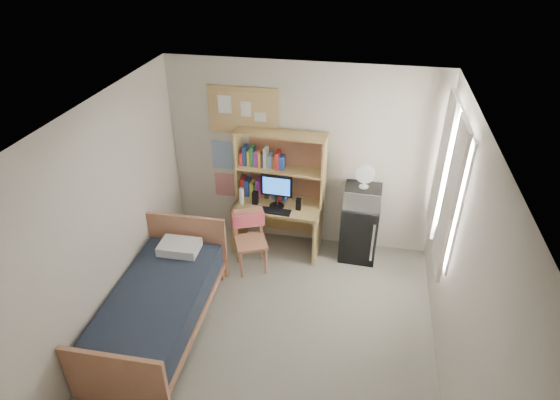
% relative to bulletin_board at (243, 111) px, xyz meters
% --- Properties ---
extents(floor, '(3.60, 4.20, 0.02)m').
position_rel_bulletin_board_xyz_m(floor, '(0.78, -2.08, -1.93)').
color(floor, gray).
rests_on(floor, ground).
extents(ceiling, '(3.60, 4.20, 0.02)m').
position_rel_bulletin_board_xyz_m(ceiling, '(0.78, -2.08, 0.68)').
color(ceiling, silver).
rests_on(ceiling, wall_back).
extents(wall_back, '(3.60, 0.04, 2.60)m').
position_rel_bulletin_board_xyz_m(wall_back, '(0.78, 0.02, -0.62)').
color(wall_back, beige).
rests_on(wall_back, floor).
extents(wall_left, '(0.04, 4.20, 2.60)m').
position_rel_bulletin_board_xyz_m(wall_left, '(-1.02, -2.08, -0.62)').
color(wall_left, beige).
rests_on(wall_left, floor).
extents(wall_right, '(0.04, 4.20, 2.60)m').
position_rel_bulletin_board_xyz_m(wall_right, '(2.58, -2.08, -0.62)').
color(wall_right, beige).
rests_on(wall_right, floor).
extents(window_unit, '(0.10, 1.40, 1.70)m').
position_rel_bulletin_board_xyz_m(window_unit, '(2.53, -0.88, -0.32)').
color(window_unit, white).
rests_on(window_unit, wall_right).
extents(curtain_left, '(0.04, 0.55, 1.70)m').
position_rel_bulletin_board_xyz_m(curtain_left, '(2.50, -1.28, -0.32)').
color(curtain_left, white).
rests_on(curtain_left, wall_right).
extents(curtain_right, '(0.04, 0.55, 1.70)m').
position_rel_bulletin_board_xyz_m(curtain_right, '(2.50, -0.48, -0.32)').
color(curtain_right, white).
rests_on(curtain_right, wall_right).
extents(bulletin_board, '(0.94, 0.03, 0.64)m').
position_rel_bulletin_board_xyz_m(bulletin_board, '(0.00, 0.00, 0.00)').
color(bulletin_board, tan).
rests_on(bulletin_board, wall_back).
extents(poster_wave, '(0.30, 0.01, 0.42)m').
position_rel_bulletin_board_xyz_m(poster_wave, '(-0.32, 0.01, -0.67)').
color(poster_wave, '#295BA4').
rests_on(poster_wave, wall_back).
extents(poster_japan, '(0.28, 0.01, 0.36)m').
position_rel_bulletin_board_xyz_m(poster_japan, '(-0.32, 0.01, -1.14)').
color(poster_japan, red).
rests_on(poster_japan, wall_back).
extents(desk, '(1.20, 0.65, 0.73)m').
position_rel_bulletin_board_xyz_m(desk, '(0.52, -0.30, -1.55)').
color(desk, tan).
rests_on(desk, floor).
extents(desk_chair, '(0.57, 0.57, 0.86)m').
position_rel_bulletin_board_xyz_m(desk_chair, '(0.26, -0.81, -1.49)').
color(desk_chair, '#B77A57').
rests_on(desk_chair, floor).
extents(mini_fridge, '(0.50, 0.50, 0.83)m').
position_rel_bulletin_board_xyz_m(mini_fridge, '(1.64, -0.25, -1.50)').
color(mini_fridge, black).
rests_on(mini_fridge, floor).
extents(bed, '(1.02, 1.99, 0.54)m').
position_rel_bulletin_board_xyz_m(bed, '(-0.50, -2.06, -1.65)').
color(bed, '#19202E').
rests_on(bed, floor).
extents(hutch, '(1.22, 0.37, 0.98)m').
position_rel_bulletin_board_xyz_m(hutch, '(0.53, -0.15, -0.70)').
color(hutch, tan).
rests_on(hutch, desk).
extents(monitor, '(0.42, 0.06, 0.45)m').
position_rel_bulletin_board_xyz_m(monitor, '(0.52, -0.36, -0.96)').
color(monitor, black).
rests_on(monitor, desk).
extents(keyboard, '(0.45, 0.17, 0.02)m').
position_rel_bulletin_board_xyz_m(keyboard, '(0.51, -0.50, -1.18)').
color(keyboard, black).
rests_on(keyboard, desk).
extents(speaker_left, '(0.08, 0.08, 0.18)m').
position_rel_bulletin_board_xyz_m(speaker_left, '(0.22, -0.34, -1.10)').
color(speaker_left, black).
rests_on(speaker_left, desk).
extents(speaker_right, '(0.07, 0.07, 0.16)m').
position_rel_bulletin_board_xyz_m(speaker_right, '(0.82, -0.37, -1.11)').
color(speaker_right, black).
rests_on(speaker_right, desk).
extents(water_bottle, '(0.07, 0.07, 0.23)m').
position_rel_bulletin_board_xyz_m(water_bottle, '(0.03, -0.37, -1.07)').
color(water_bottle, white).
rests_on(water_bottle, desk).
extents(hoodie, '(0.44, 0.29, 0.20)m').
position_rel_bulletin_board_xyz_m(hoodie, '(0.18, -0.63, -1.25)').
color(hoodie, '#DB535F').
rests_on(hoodie, desk_chair).
extents(microwave, '(0.48, 0.37, 0.27)m').
position_rel_bulletin_board_xyz_m(microwave, '(1.64, -0.27, -0.95)').
color(microwave, '#BCBCC1').
rests_on(microwave, mini_fridge).
extents(desk_fan, '(0.25, 0.25, 0.30)m').
position_rel_bulletin_board_xyz_m(desk_fan, '(1.64, -0.27, -0.67)').
color(desk_fan, white).
rests_on(desk_fan, microwave).
extents(pillow, '(0.49, 0.35, 0.12)m').
position_rel_bulletin_board_xyz_m(pillow, '(-0.51, -1.31, -1.32)').
color(pillow, white).
rests_on(pillow, bed).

